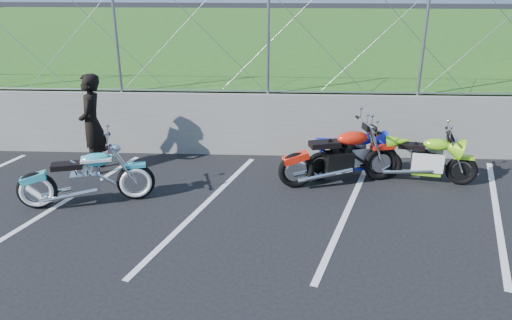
{
  "coord_description": "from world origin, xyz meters",
  "views": [
    {
      "loc": [
        1.23,
        -6.39,
        3.79
      ],
      "look_at": [
        0.86,
        1.3,
        0.72
      ],
      "focal_mm": 35.0,
      "sensor_mm": 36.0,
      "label": 1
    }
  ],
  "objects_px": {
    "naked_orange": "(341,159)",
    "sportbike_blue": "(354,156)",
    "cruiser_turquoise": "(88,179)",
    "person_standing": "(92,124)",
    "sportbike_green": "(426,160)"
  },
  "relations": [
    {
      "from": "cruiser_turquoise",
      "to": "naked_orange",
      "type": "height_order",
      "value": "naked_orange"
    },
    {
      "from": "cruiser_turquoise",
      "to": "person_standing",
      "type": "bearing_deg",
      "value": 89.63
    },
    {
      "from": "naked_orange",
      "to": "sportbike_green",
      "type": "height_order",
      "value": "naked_orange"
    },
    {
      "from": "naked_orange",
      "to": "cruiser_turquoise",
      "type": "bearing_deg",
      "value": 178.46
    },
    {
      "from": "cruiser_turquoise",
      "to": "person_standing",
      "type": "relative_size",
      "value": 1.14
    },
    {
      "from": "person_standing",
      "to": "sportbike_green",
      "type": "bearing_deg",
      "value": 79.78
    },
    {
      "from": "sportbike_blue",
      "to": "person_standing",
      "type": "xyz_separation_m",
      "value": [
        -4.93,
        0.05,
        0.54
      ]
    },
    {
      "from": "person_standing",
      "to": "naked_orange",
      "type": "bearing_deg",
      "value": 77.16
    },
    {
      "from": "naked_orange",
      "to": "sportbike_blue",
      "type": "relative_size",
      "value": 1.24
    },
    {
      "from": "naked_orange",
      "to": "sportbike_blue",
      "type": "xyz_separation_m",
      "value": [
        0.28,
        0.34,
        -0.07
      ]
    },
    {
      "from": "cruiser_turquoise",
      "to": "person_standing",
      "type": "distance_m",
      "value": 1.54
    },
    {
      "from": "sportbike_blue",
      "to": "person_standing",
      "type": "relative_size",
      "value": 0.95
    },
    {
      "from": "naked_orange",
      "to": "sportbike_green",
      "type": "bearing_deg",
      "value": -9.15
    },
    {
      "from": "sportbike_green",
      "to": "person_standing",
      "type": "height_order",
      "value": "person_standing"
    },
    {
      "from": "cruiser_turquoise",
      "to": "naked_orange",
      "type": "bearing_deg",
      "value": -2.03
    }
  ]
}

